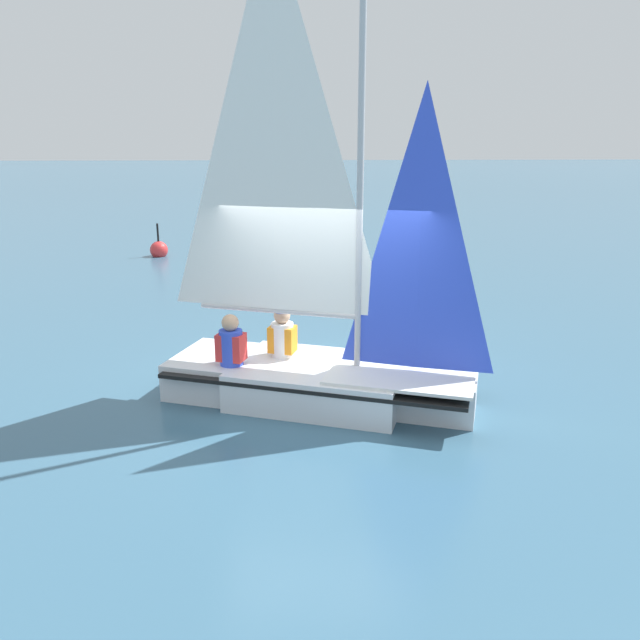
{
  "coord_description": "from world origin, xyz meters",
  "views": [
    {
      "loc": [
        7.59,
        -0.6,
        3.24
      ],
      "look_at": [
        0.0,
        0.0,
        1.09
      ],
      "focal_mm": 35.0,
      "sensor_mm": 36.0,
      "label": 1
    }
  ],
  "objects_px": {
    "sailor_helm": "(283,346)",
    "buoy_marker": "(159,250)",
    "sailor_crew": "(231,355)",
    "sailboat_main": "(316,339)"
  },
  "relations": [
    {
      "from": "sailor_helm",
      "to": "sailor_crew",
      "type": "bearing_deg",
      "value": -136.19
    },
    {
      "from": "sailboat_main",
      "to": "sailor_crew",
      "type": "relative_size",
      "value": 5.09
    },
    {
      "from": "buoy_marker",
      "to": "sailboat_main",
      "type": "bearing_deg",
      "value": 19.15
    },
    {
      "from": "buoy_marker",
      "to": "sailor_crew",
      "type": "bearing_deg",
      "value": 14.15
    },
    {
      "from": "sailor_helm",
      "to": "buoy_marker",
      "type": "height_order",
      "value": "sailor_helm"
    },
    {
      "from": "sailor_helm",
      "to": "buoy_marker",
      "type": "bearing_deg",
      "value": 128.28
    },
    {
      "from": "sailboat_main",
      "to": "sailor_helm",
      "type": "xyz_separation_m",
      "value": [
        -0.36,
        -0.43,
        -0.2
      ]
    },
    {
      "from": "sailor_helm",
      "to": "sailboat_main",
      "type": "bearing_deg",
      "value": -19.51
    },
    {
      "from": "sailboat_main",
      "to": "buoy_marker",
      "type": "height_order",
      "value": "sailboat_main"
    },
    {
      "from": "sailor_helm",
      "to": "sailor_crew",
      "type": "relative_size",
      "value": 1.0
    }
  ]
}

